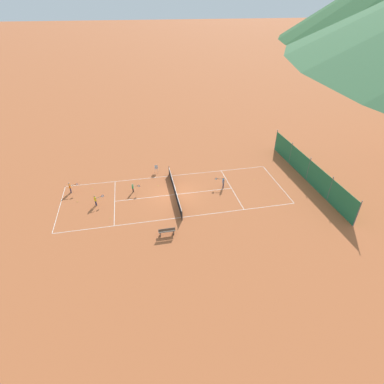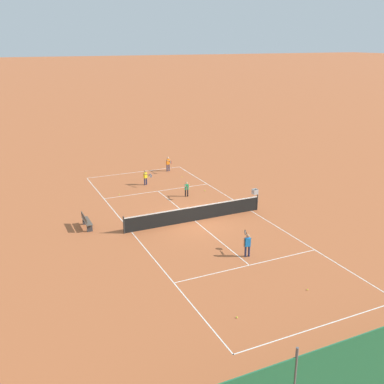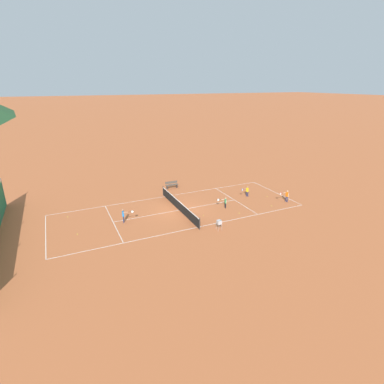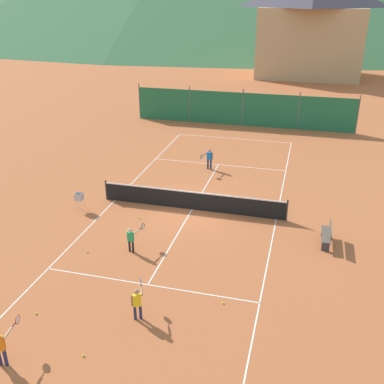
% 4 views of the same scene
% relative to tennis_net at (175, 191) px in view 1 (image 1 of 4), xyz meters
% --- Properties ---
extents(ground_plane, '(600.00, 600.00, 0.00)m').
position_rel_tennis_net_xyz_m(ground_plane, '(0.00, 0.00, -0.50)').
color(ground_plane, '#B25B33').
extents(court_line_markings, '(8.25, 23.85, 0.01)m').
position_rel_tennis_net_xyz_m(court_line_markings, '(0.00, 0.00, -0.50)').
color(court_line_markings, white).
rests_on(court_line_markings, ground).
extents(tennis_net, '(9.18, 0.08, 1.06)m').
position_rel_tennis_net_xyz_m(tennis_net, '(0.00, 0.00, 0.00)').
color(tennis_net, '#2D2D2D').
rests_on(tennis_net, ground).
extents(windscreen_fence_far, '(17.28, 0.08, 2.90)m').
position_rel_tennis_net_xyz_m(windscreen_fence_far, '(-0.00, 15.50, 0.81)').
color(windscreen_fence_far, '#236B42').
rests_on(windscreen_fence_far, ground).
extents(player_far_service, '(0.42, 1.06, 1.24)m').
position_rel_tennis_net_xyz_m(player_far_service, '(-2.70, -11.04, 0.23)').
color(player_far_service, '#23284C').
rests_on(player_far_service, ground).
extents(player_far_baseline, '(0.51, 0.91, 1.09)m').
position_rel_tennis_net_xyz_m(player_far_baseline, '(-1.41, -4.36, 0.14)').
color(player_far_baseline, black).
rests_on(player_far_baseline, ground).
extents(player_near_service, '(0.40, 1.02, 1.17)m').
position_rel_tennis_net_xyz_m(player_near_service, '(0.32, -8.19, 0.18)').
color(player_near_service, '#23284C').
rests_on(player_near_service, ground).
extents(player_near_baseline, '(0.57, 1.01, 1.27)m').
position_rel_tennis_net_xyz_m(player_near_baseline, '(-0.41, 5.49, 0.24)').
color(player_near_baseline, '#23284C').
rests_on(player_near_baseline, ground).
extents(tennis_ball_by_net_left, '(0.07, 0.07, 0.07)m').
position_rel_tennis_net_xyz_m(tennis_ball_by_net_left, '(-3.16, -4.94, -0.47)').
color(tennis_ball_by_net_left, '#CCE033').
rests_on(tennis_ball_by_net_left, ground).
extents(tennis_ball_near_corner, '(0.07, 0.07, 0.07)m').
position_rel_tennis_net_xyz_m(tennis_ball_near_corner, '(-2.16, -1.60, -0.47)').
color(tennis_ball_near_corner, '#CCE033').
rests_on(tennis_ball_near_corner, ground).
extents(tennis_ball_mid_court, '(0.07, 0.07, 0.07)m').
position_rel_tennis_net_xyz_m(tennis_ball_mid_court, '(-1.11, 9.52, -0.47)').
color(tennis_ball_mid_court, '#CCE033').
rests_on(tennis_ball_mid_court, ground).
extents(tennis_ball_alley_left, '(0.07, 0.07, 0.07)m').
position_rel_tennis_net_xyz_m(tennis_ball_alley_left, '(2.88, -6.77, -0.47)').
color(tennis_ball_alley_left, '#CCE033').
rests_on(tennis_ball_alley_left, ground).
extents(tennis_ball_by_net_right, '(0.07, 0.07, 0.07)m').
position_rel_tennis_net_xyz_m(tennis_ball_by_net_right, '(2.86, 10.03, -0.47)').
color(tennis_ball_by_net_right, '#CCE033').
rests_on(tennis_ball_by_net_right, ground).
extents(tennis_ball_far_corner, '(0.07, 0.07, 0.07)m').
position_rel_tennis_net_xyz_m(tennis_ball_far_corner, '(-0.64, -10.22, -0.47)').
color(tennis_ball_far_corner, '#CCE033').
rests_on(tennis_ball_far_corner, ground).
extents(tennis_ball_alley_right, '(0.07, 0.07, 0.07)m').
position_rel_tennis_net_xyz_m(tennis_ball_alley_right, '(-3.04, -8.90, -0.47)').
color(tennis_ball_alley_right, '#CCE033').
rests_on(tennis_ball_alley_right, ground).
extents(ball_hopper, '(0.36, 0.36, 0.89)m').
position_rel_tennis_net_xyz_m(ball_hopper, '(-5.31, -1.46, 0.15)').
color(ball_hopper, '#B7B7BC').
rests_on(ball_hopper, ground).
extents(courtside_bench, '(0.36, 1.50, 0.84)m').
position_rel_tennis_net_xyz_m(courtside_bench, '(6.34, -1.71, -0.05)').
color(courtside_bench, '#51473D').
rests_on(courtside_bench, ground).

